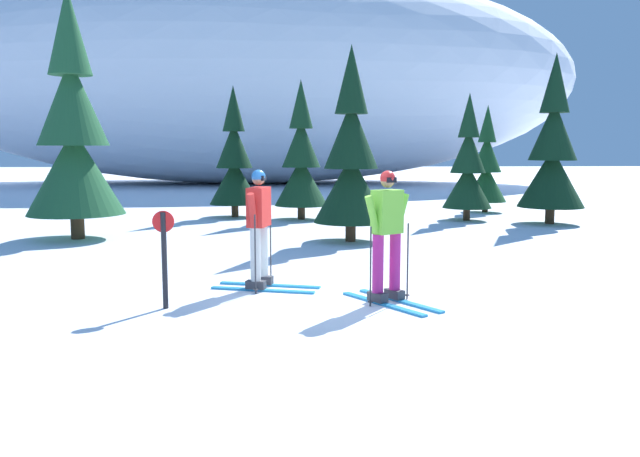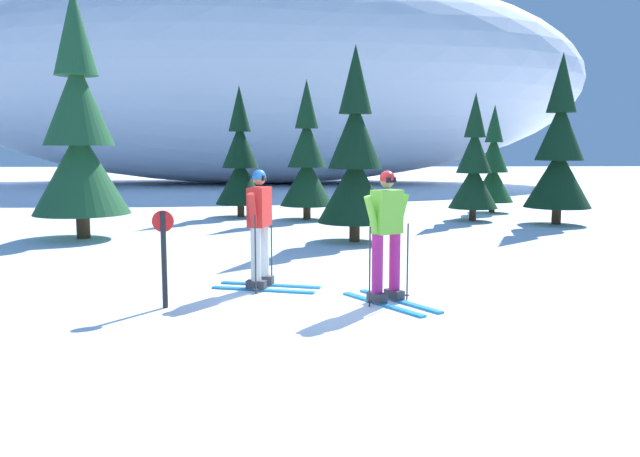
% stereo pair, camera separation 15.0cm
% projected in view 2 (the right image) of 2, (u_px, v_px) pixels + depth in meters
% --- Properties ---
extents(ground_plane, '(120.00, 120.00, 0.00)m').
position_uv_depth(ground_plane, '(320.00, 300.00, 8.92)').
color(ground_plane, white).
extents(skier_lime_jacket, '(1.21, 1.55, 1.78)m').
position_uv_depth(skier_lime_jacket, '(387.00, 234.00, 8.66)').
color(skier_lime_jacket, '#2893CC').
rests_on(skier_lime_jacket, ground).
extents(skier_red_jacket, '(1.63, 0.87, 1.76)m').
position_uv_depth(skier_red_jacket, '(260.00, 226.00, 9.54)').
color(skier_red_jacket, '#2893CC').
rests_on(skier_red_jacket, ground).
extents(pine_tree_far_left, '(2.17, 2.17, 5.61)m').
position_uv_depth(pine_tree_far_left, '(79.00, 135.00, 14.63)').
color(pine_tree_far_left, '#47301E').
rests_on(pine_tree_far_left, ground).
extents(pine_tree_left, '(1.50, 1.50, 3.89)m').
position_uv_depth(pine_tree_left, '(240.00, 162.00, 19.30)').
color(pine_tree_left, '#47301E').
rests_on(pine_tree_left, ground).
extents(pine_tree_center_left, '(1.54, 1.54, 3.99)m').
position_uv_depth(pine_tree_center_left, '(307.00, 161.00, 18.63)').
color(pine_tree_center_left, '#47301E').
rests_on(pine_tree_center_left, ground).
extents(pine_tree_center, '(1.65, 1.65, 4.28)m').
position_uv_depth(pine_tree_center, '(355.00, 160.00, 14.21)').
color(pine_tree_center, '#47301E').
rests_on(pine_tree_center, ground).
extents(pine_tree_center_right, '(1.39, 1.39, 3.59)m').
position_uv_depth(pine_tree_center_right, '(474.00, 168.00, 18.29)').
color(pine_tree_center_right, '#47301E').
rests_on(pine_tree_center_right, ground).
extents(pine_tree_right, '(1.32, 1.32, 3.41)m').
position_uv_depth(pine_tree_right, '(493.00, 168.00, 20.62)').
color(pine_tree_right, '#47301E').
rests_on(pine_tree_right, ground).
extents(pine_tree_far_right, '(1.77, 1.77, 4.58)m').
position_uv_depth(pine_tree_far_right, '(559.00, 153.00, 17.39)').
color(pine_tree_far_right, '#47301E').
rests_on(pine_tree_far_right, ground).
extents(snow_ridge_background, '(37.19, 16.68, 11.86)m').
position_uv_depth(snow_ridge_background, '(256.00, 78.00, 36.65)').
color(snow_ridge_background, white).
rests_on(snow_ridge_background, ground).
extents(trail_marker_post, '(0.28, 0.07, 1.28)m').
position_uv_depth(trail_marker_post, '(164.00, 252.00, 8.39)').
color(trail_marker_post, black).
rests_on(trail_marker_post, ground).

